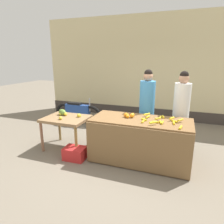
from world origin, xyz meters
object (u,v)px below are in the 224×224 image
vendor_woman_blue_shirt (147,110)px  produce_crate (75,153)px  parked_motorcycle (78,112)px  produce_sack (109,129)px  vendor_woman_white_shirt (181,113)px

vendor_woman_blue_shirt → produce_crate: vendor_woman_blue_shirt is taller
parked_motorcycle → produce_crate: (1.06, -2.02, -0.27)m
vendor_woman_blue_shirt → produce_sack: bearing=171.1°
parked_motorcycle → produce_sack: parked_motorcycle is taller
vendor_woman_white_shirt → produce_sack: 1.82m
vendor_woman_white_shirt → produce_crate: vendor_woman_white_shirt is taller
parked_motorcycle → produce_sack: 1.57m
vendor_woman_blue_shirt → produce_crate: 1.85m
parked_motorcycle → produce_crate: size_ratio=3.64×
vendor_woman_blue_shirt → parked_motorcycle: bearing=158.0°
produce_sack → produce_crate: bearing=-103.6°
parked_motorcycle → produce_sack: (1.36, -0.79, -0.11)m
vendor_woman_blue_shirt → produce_sack: vendor_woman_blue_shirt is taller
produce_crate → parked_motorcycle: bearing=117.6°
parked_motorcycle → produce_crate: parked_motorcycle is taller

